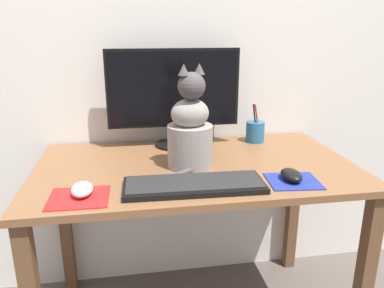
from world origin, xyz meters
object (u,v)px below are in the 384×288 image
at_px(monitor, 174,93).
at_px(computer_mouse_left, 82,189).
at_px(pen_cup, 255,132).
at_px(cat, 190,130).
at_px(keyboard, 194,185).
at_px(computer_mouse_right, 291,175).

xyz_separation_m(monitor, computer_mouse_left, (-0.34, -0.47, -0.21)).
height_order(computer_mouse_left, pen_cup, pen_cup).
height_order(monitor, cat, monitor).
bearing_deg(monitor, cat, -84.01).
relative_size(monitor, cat, 1.48).
bearing_deg(cat, keyboard, -113.75).
xyz_separation_m(computer_mouse_right, cat, (-0.32, 0.20, 0.12)).
height_order(monitor, computer_mouse_right, monitor).
relative_size(computer_mouse_right, pen_cup, 0.59).
relative_size(cat, pen_cup, 2.15).
bearing_deg(computer_mouse_left, keyboard, 0.53).
bearing_deg(keyboard, cat, 86.30).
bearing_deg(keyboard, computer_mouse_right, 2.29).
relative_size(computer_mouse_left, pen_cup, 0.55).
bearing_deg(monitor, keyboard, -88.97).
distance_m(computer_mouse_left, pen_cup, 0.85).
distance_m(keyboard, pen_cup, 0.59).
bearing_deg(computer_mouse_right, pen_cup, 86.74).
bearing_deg(cat, computer_mouse_right, -50.40).
bearing_deg(monitor, computer_mouse_left, -126.16).
height_order(monitor, computer_mouse_left, monitor).
bearing_deg(monitor, pen_cup, -0.18).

